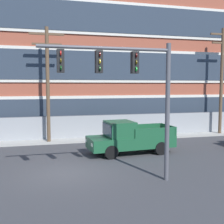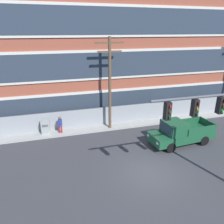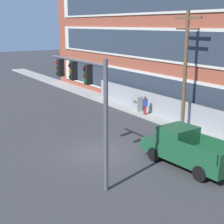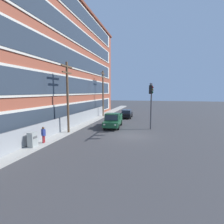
{
  "view_description": "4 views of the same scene",
  "coord_description": "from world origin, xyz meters",
  "px_view_note": "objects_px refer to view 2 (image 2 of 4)",
  "views": [
    {
      "loc": [
        -1.12,
        -13.24,
        4.19
      ],
      "look_at": [
        2.8,
        2.03,
        2.71
      ],
      "focal_mm": 45.0,
      "sensor_mm": 36.0,
      "label": 1
    },
    {
      "loc": [
        -5.6,
        -10.71,
        8.8
      ],
      "look_at": [
        -1.53,
        3.32,
        3.27
      ],
      "focal_mm": 35.0,
      "sensor_mm": 36.0,
      "label": 2
    },
    {
      "loc": [
        16.49,
        -9.56,
        7.39
      ],
      "look_at": [
        -1.44,
        1.91,
        1.93
      ],
      "focal_mm": 55.0,
      "sensor_mm": 36.0,
      "label": 3
    },
    {
      "loc": [
        -18.99,
        -2.58,
        4.9
      ],
      "look_at": [
        3.19,
        2.95,
        2.27
      ],
      "focal_mm": 28.0,
      "sensor_mm": 36.0,
      "label": 4
    }
  ],
  "objects_px": {
    "electrical_cabinet": "(45,128)",
    "pedestrian_near_cabinet": "(60,124)",
    "utility_pole_near_corner": "(110,81)",
    "pickup_truck_dark_green": "(180,133)",
    "traffic_signal_mast": "(214,119)"
  },
  "relations": [
    {
      "from": "pedestrian_near_cabinet",
      "to": "utility_pole_near_corner",
      "type": "bearing_deg",
      "value": -2.02
    },
    {
      "from": "electrical_cabinet",
      "to": "pedestrian_near_cabinet",
      "type": "height_order",
      "value": "pedestrian_near_cabinet"
    },
    {
      "from": "traffic_signal_mast",
      "to": "pedestrian_near_cabinet",
      "type": "xyz_separation_m",
      "value": [
        -7.57,
        9.52,
        -3.41
      ]
    },
    {
      "from": "pickup_truck_dark_green",
      "to": "electrical_cabinet",
      "type": "bearing_deg",
      "value": 156.24
    },
    {
      "from": "electrical_cabinet",
      "to": "pedestrian_near_cabinet",
      "type": "bearing_deg",
      "value": -8.53
    },
    {
      "from": "electrical_cabinet",
      "to": "pedestrian_near_cabinet",
      "type": "relative_size",
      "value": 0.86
    },
    {
      "from": "pickup_truck_dark_green",
      "to": "electrical_cabinet",
      "type": "height_order",
      "value": "pickup_truck_dark_green"
    },
    {
      "from": "pickup_truck_dark_green",
      "to": "utility_pole_near_corner",
      "type": "relative_size",
      "value": 0.66
    },
    {
      "from": "utility_pole_near_corner",
      "to": "electrical_cabinet",
      "type": "distance_m",
      "value": 6.98
    },
    {
      "from": "utility_pole_near_corner",
      "to": "electrical_cabinet",
      "type": "bearing_deg",
      "value": 176.54
    },
    {
      "from": "pickup_truck_dark_green",
      "to": "pedestrian_near_cabinet",
      "type": "distance_m",
      "value": 10.25
    },
    {
      "from": "pickup_truck_dark_green",
      "to": "electrical_cabinet",
      "type": "distance_m",
      "value": 11.48
    },
    {
      "from": "pickup_truck_dark_green",
      "to": "pedestrian_near_cabinet",
      "type": "relative_size",
      "value": 3.24
    },
    {
      "from": "traffic_signal_mast",
      "to": "electrical_cabinet",
      "type": "xyz_separation_m",
      "value": [
        -8.84,
        9.71,
        -3.66
      ]
    },
    {
      "from": "utility_pole_near_corner",
      "to": "pedestrian_near_cabinet",
      "type": "relative_size",
      "value": 4.91
    }
  ]
}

